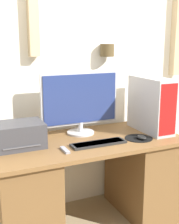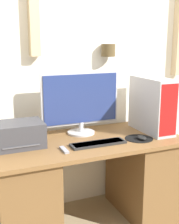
# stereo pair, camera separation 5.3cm
# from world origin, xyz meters

# --- Properties ---
(wall_back) EXTENTS (6.40, 0.17, 2.70)m
(wall_back) POSITION_xyz_m (0.01, 0.77, 1.35)
(wall_back) COLOR silver
(wall_back) RESTS_ON ground_plane
(desk) EXTENTS (1.49, 0.71, 0.73)m
(desk) POSITION_xyz_m (0.00, 0.36, 0.38)
(desk) COLOR brown
(desk) RESTS_ON ground_plane
(monitor) EXTENTS (0.66, 0.23, 0.51)m
(monitor) POSITION_xyz_m (0.01, 0.54, 1.01)
(monitor) COLOR #B7B7BC
(monitor) RESTS_ON desk
(keyboard) EXTENTS (0.43, 0.12, 0.02)m
(keyboard) POSITION_xyz_m (0.02, 0.22, 0.74)
(keyboard) COLOR black
(keyboard) RESTS_ON desk
(mousepad) EXTENTS (0.22, 0.22, 0.00)m
(mousepad) POSITION_xyz_m (0.38, 0.22, 0.73)
(mousepad) COLOR black
(mousepad) RESTS_ON desk
(mouse) EXTENTS (0.07, 0.10, 0.03)m
(mouse) POSITION_xyz_m (0.38, 0.19, 0.75)
(mouse) COLOR black
(mouse) RESTS_ON mousepad
(computer_tower) EXTENTS (0.18, 0.46, 0.46)m
(computer_tower) POSITION_xyz_m (0.59, 0.37, 0.96)
(computer_tower) COLOR #B2B2B7
(computer_tower) RESTS_ON desk
(printer) EXTENTS (0.37, 0.28, 0.18)m
(printer) POSITION_xyz_m (-0.54, 0.42, 0.82)
(printer) COLOR #38383D
(printer) RESTS_ON desk
(remote_control) EXTENTS (0.03, 0.13, 0.02)m
(remote_control) POSITION_xyz_m (-0.25, 0.19, 0.74)
(remote_control) COLOR gray
(remote_control) RESTS_ON desk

